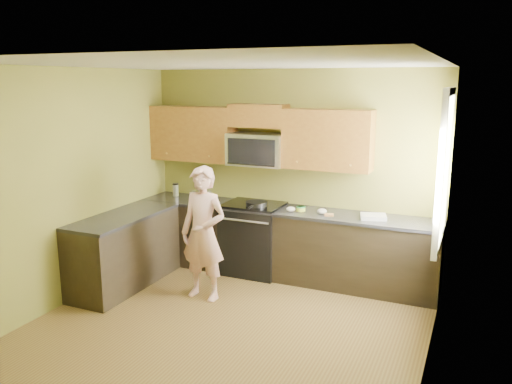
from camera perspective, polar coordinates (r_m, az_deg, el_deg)
The scene contains 27 objects.
floor at distance 5.59m, azimuth -3.61°, elevation -14.94°, with size 4.00×4.00×0.00m, color brown.
ceiling at distance 4.98m, azimuth -4.04°, elevation 13.94°, with size 4.00×4.00×0.00m, color white.
wall_back at distance 6.91m, azimuth 3.86°, elevation 2.19°, with size 4.00×4.00×0.00m, color olive.
wall_front at distance 3.54m, azimuth -19.07°, elevation -8.20°, with size 4.00×4.00×0.00m, color olive.
wall_left at distance 6.28m, azimuth -20.23°, elevation 0.45°, with size 4.00×4.00×0.00m, color olive.
wall_right at distance 4.58m, azimuth 19.05°, elevation -3.63°, with size 4.00×4.00×0.00m, color olive.
cabinet_back_run at distance 6.86m, azimuth 2.89°, elevation -5.71°, with size 4.00×0.60×0.88m, color black.
cabinet_left_run at distance 6.75m, azimuth -14.28°, elevation -6.39°, with size 0.60×1.60×0.88m, color black.
countertop_back at distance 6.72m, azimuth 2.90°, elevation -2.00°, with size 4.00×0.62×0.04m, color black.
countertop_left at distance 6.62m, azimuth -14.42°, elevation -2.62°, with size 0.62×1.60×0.04m, color black.
stove at distance 6.97m, azimuth -0.26°, elevation -5.10°, with size 0.76×0.65×0.95m, color black, non-canonical shape.
microwave at distance 6.86m, azimuth 0.15°, elevation 2.99°, with size 0.76×0.40×0.42m, color silver, non-canonical shape.
upper_cab_left at distance 7.34m, azimuth -6.85°, elevation 3.50°, with size 1.22×0.33×0.75m, color brown, non-canonical shape.
upper_cab_right at distance 6.58m, azimuth 7.81°, elevation 2.48°, with size 1.12×0.33×0.75m, color brown, non-canonical shape.
upper_cab_over_mw at distance 6.82m, azimuth 0.27°, elevation 8.43°, with size 0.76×0.33×0.30m, color brown.
window at distance 5.69m, azimuth 20.13°, elevation 2.38°, with size 0.06×1.06×1.66m, color white, non-canonical shape.
woman at distance 6.10m, azimuth -5.83°, elevation -4.57°, with size 0.58×0.38×1.59m, color #DF7D6F.
frying_pan at distance 6.72m, azimuth 0.06°, elevation -1.56°, with size 0.28×0.48×0.06m, color black, non-canonical shape.
butter_tub at distance 6.61m, azimuth 4.96°, elevation -2.11°, with size 0.12×0.12×0.08m, color #DCEB3E, non-canonical shape.
toast_slice at distance 6.43m, azimuth 8.07°, elevation -2.51°, with size 0.11×0.11×0.01m, color #B27F47.
napkin_a at distance 6.57m, azimuth 3.85°, elevation -1.90°, with size 0.11×0.12×0.06m, color silver.
napkin_b at distance 6.49m, azimuth 7.29°, elevation -2.13°, with size 0.12×0.13×0.07m, color silver.
dish_towel at distance 6.38m, azimuth 12.82°, elevation -2.67°, with size 0.30×0.24×0.05m, color silver.
travel_mug at distance 7.54m, azimuth -8.83°, elevation -0.42°, with size 0.09×0.09×0.18m, color silver, non-canonical shape.
glass_a at distance 7.26m, azimuth -5.19°, elevation -0.34°, with size 0.07×0.07×0.12m, color silver.
glass_b at distance 7.28m, azimuth -6.97°, elevation -0.34°, with size 0.07×0.07×0.12m, color silver.
glass_c at distance 7.36m, azimuth -6.16°, elevation -0.17°, with size 0.07×0.07×0.12m, color silver.
Camera 1 is at (2.31, -4.41, 2.54)m, focal length 36.25 mm.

